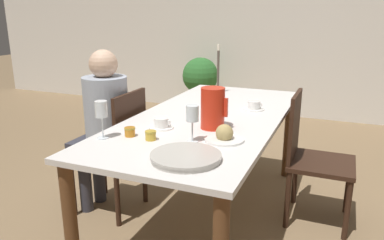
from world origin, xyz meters
name	(u,v)px	position (x,y,z in m)	size (l,w,h in m)	color
ground_plane	(208,217)	(0.00, 0.00, 0.00)	(20.00, 20.00, 0.00)	#7F6647
wall_back	(287,20)	(0.00, 3.00, 1.30)	(10.00, 0.06, 2.60)	silver
dining_table	(209,129)	(0.00, 0.00, 0.66)	(0.91, 1.99, 0.75)	silver
chair_person_side	(117,149)	(-0.64, -0.14, 0.47)	(0.42, 0.42, 0.89)	#331E14
chair_opposite	(311,155)	(0.64, 0.27, 0.47)	(0.42, 0.42, 0.89)	#331E14
person_seated	(103,119)	(-0.73, -0.16, 0.69)	(0.39, 0.41, 1.17)	#33333D
red_pitcher	(213,108)	(0.11, -0.25, 0.87)	(0.16, 0.14, 0.24)	red
wine_glass_water	(101,111)	(-0.37, -0.65, 0.90)	(0.07, 0.07, 0.21)	white
wine_glass_juice	(192,116)	(0.09, -0.52, 0.89)	(0.07, 0.07, 0.20)	white
teacup_near_person	(161,124)	(-0.17, -0.36, 0.78)	(0.15, 0.15, 0.06)	white
teacup_across	(254,106)	(0.23, 0.27, 0.78)	(0.15, 0.15, 0.06)	white
serving_tray	(186,157)	(0.16, -0.76, 0.76)	(0.33, 0.33, 0.03)	#B7B2A8
bread_plate	(224,136)	(0.24, -0.44, 0.78)	(0.21, 0.21, 0.09)	white
jam_jar_amber	(151,135)	(-0.12, -0.57, 0.78)	(0.06, 0.06, 0.05)	gold
jam_jar_red	(130,131)	(-0.26, -0.56, 0.78)	(0.06, 0.06, 0.05)	#C67A1E
candlestick_tall	(218,74)	(-0.18, 0.70, 0.91)	(0.06, 0.06, 0.40)	#4C4238
potted_plant	(200,77)	(-1.06, 2.57, 0.53)	(0.50, 0.50, 0.81)	#A8603D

